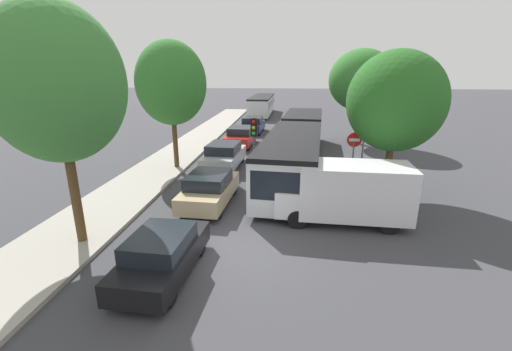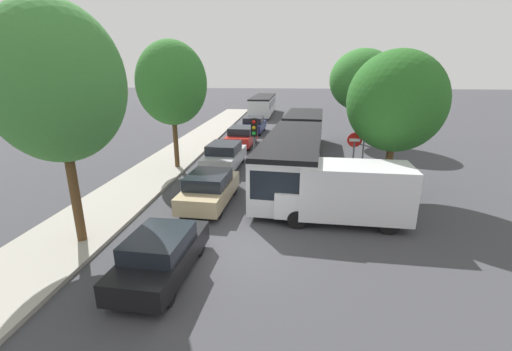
{
  "view_description": "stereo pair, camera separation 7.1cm",
  "coord_description": "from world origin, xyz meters",
  "views": [
    {
      "loc": [
        1.59,
        -9.89,
        5.69
      ],
      "look_at": [
        0.2,
        4.47,
        1.2
      ],
      "focal_mm": 24.0,
      "sensor_mm": 36.0,
      "label": 1
    },
    {
      "loc": [
        1.66,
        -9.88,
        5.69
      ],
      "look_at": [
        0.2,
        4.47,
        1.2
      ],
      "focal_mm": 24.0,
      "sensor_mm": 36.0,
      "label": 2
    }
  ],
  "objects": [
    {
      "name": "queued_car_silver",
      "position": [
        -2.22,
        9.67,
        0.77
      ],
      "size": [
        2.1,
        4.47,
        1.52
      ],
      "rotation": [
        0.0,
        0.0,
        1.51
      ],
      "color": "#B7BABF",
      "rests_on": "ground"
    },
    {
      "name": "city_bus_rear",
      "position": [
        -1.98,
        34.9,
        1.4
      ],
      "size": [
        2.7,
        11.25,
        2.41
      ],
      "rotation": [
        0.0,
        0.0,
        1.55
      ],
      "color": "silver",
      "rests_on": "ground"
    },
    {
      "name": "queued_car_red",
      "position": [
        -2.06,
        15.81,
        0.77
      ],
      "size": [
        2.08,
        4.44,
        1.51
      ],
      "rotation": [
        0.0,
        0.0,
        1.51
      ],
      "color": "#B21E19",
      "rests_on": "ground"
    },
    {
      "name": "no_entry_sign",
      "position": [
        4.72,
        6.58,
        1.88
      ],
      "size": [
        0.7,
        0.08,
        2.82
      ],
      "rotation": [
        0.0,
        0.0,
        -1.57
      ],
      "color": "#56595E",
      "rests_on": "ground"
    },
    {
      "name": "kerb_strip_left",
      "position": [
        -6.02,
        17.45,
        0.07
      ],
      "size": [
        3.2,
        44.9,
        0.14
      ],
      "primitive_type": "cube",
      "color": "#9E998E",
      "rests_on": "ground"
    },
    {
      "name": "direction_sign_post",
      "position": [
        5.81,
        9.68,
        2.55
      ],
      "size": [
        0.19,
        1.4,
        3.6
      ],
      "rotation": [
        0.0,
        0.0,
        3.23
      ],
      "color": "#56595E",
      "rests_on": "ground"
    },
    {
      "name": "queued_car_black",
      "position": [
        -1.88,
        -1.61,
        0.68
      ],
      "size": [
        1.85,
        3.95,
        1.34
      ],
      "rotation": [
        0.0,
        0.0,
        1.51
      ],
      "color": "black",
      "rests_on": "ground"
    },
    {
      "name": "white_van",
      "position": [
        3.89,
        2.63,
        1.24
      ],
      "size": [
        5.08,
        2.18,
        2.31
      ],
      "rotation": [
        0.0,
        0.0,
        3.1
      ],
      "color": "silver",
      "rests_on": "ground"
    },
    {
      "name": "tree_right_near",
      "position": [
        6.2,
        5.82,
        4.34
      ],
      "size": [
        4.23,
        4.23,
        6.54
      ],
      "color": "#51381E",
      "rests_on": "ground"
    },
    {
      "name": "queued_car_tan",
      "position": [
        -1.77,
        3.84,
        0.74
      ],
      "size": [
        2.01,
        4.28,
        1.45
      ],
      "rotation": [
        0.0,
        0.0,
        1.51
      ],
      "color": "tan",
      "rests_on": "ground"
    },
    {
      "name": "ground_plane",
      "position": [
        0.0,
        0.0,
        0.0
      ],
      "size": [
        200.0,
        200.0,
        0.0
      ],
      "primitive_type": "plane",
      "color": "#3D3D42"
    },
    {
      "name": "articulated_bus",
      "position": [
        2.16,
        10.55,
        1.49
      ],
      "size": [
        4.2,
        17.57,
        2.59
      ],
      "rotation": [
        0.0,
        0.0,
        -1.66
      ],
      "color": "silver",
      "rests_on": "ground"
    },
    {
      "name": "traffic_light",
      "position": [
        -0.13,
        6.84,
        2.5
      ],
      "size": [
        0.33,
        0.37,
        3.4
      ],
      "rotation": [
        0.0,
        0.0,
        -1.63
      ],
      "color": "#56595E",
      "rests_on": "ground"
    },
    {
      "name": "queued_car_navy",
      "position": [
        -1.77,
        21.73,
        0.75
      ],
      "size": [
        2.04,
        4.34,
        1.48
      ],
      "rotation": [
        0.0,
        0.0,
        1.51
      ],
      "color": "navy",
      "rests_on": "ground"
    },
    {
      "name": "tree_left_near",
      "position": [
        -5.3,
        -0.04,
        5.28
      ],
      "size": [
        3.98,
        3.98,
        7.67
      ],
      "color": "#51381E",
      "rests_on": "ground"
    },
    {
      "name": "tree_right_mid",
      "position": [
        7.06,
        17.78,
        4.78
      ],
      "size": [
        4.93,
        4.93,
        7.22
      ],
      "color": "#51381E",
      "rests_on": "ground"
    },
    {
      "name": "tree_left_mid",
      "position": [
        -5.01,
        9.23,
        4.94
      ],
      "size": [
        3.91,
        3.91,
        7.27
      ],
      "color": "#51381E",
      "rests_on": "ground"
    }
  ]
}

